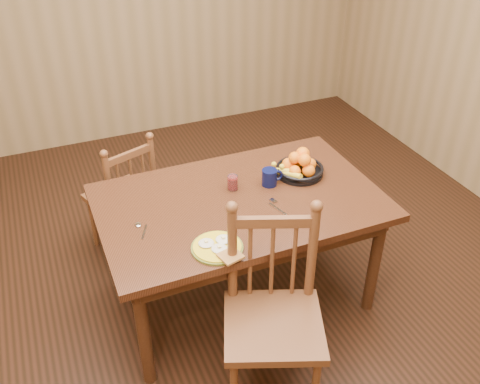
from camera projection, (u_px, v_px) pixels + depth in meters
name	position (u px, v px, depth m)	size (l,w,h in m)	color
room	(240.00, 102.00, 2.70)	(4.52, 5.02, 2.72)	black
dining_table	(240.00, 211.00, 3.09)	(1.60, 1.00, 0.75)	black
chair_far	(124.00, 197.00, 3.62)	(0.51, 0.50, 0.89)	#503218
chair_near	(273.00, 316.00, 2.62)	(0.61, 0.60, 1.05)	#503218
breakfast_plate	(218.00, 247.00, 2.66)	(0.26, 0.30, 0.04)	#59601E
fork	(276.00, 206.00, 2.97)	(0.06, 0.18, 0.00)	silver
spoon	(140.00, 227.00, 2.82)	(0.06, 0.15, 0.01)	silver
coffee_mug	(270.00, 177.00, 3.14)	(0.13, 0.09, 0.10)	black
juice_glass	(233.00, 183.00, 3.10)	(0.06, 0.06, 0.09)	silver
fruit_bowl	(299.00, 167.00, 3.23)	(0.32, 0.29, 0.17)	black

